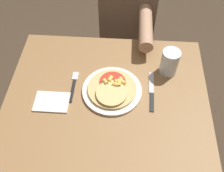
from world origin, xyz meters
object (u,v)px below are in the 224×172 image
object	(u,v)px
dining_table	(107,114)
knife	(152,92)
pizza	(112,89)
person_diner	(127,22)
fork	(74,85)
drinking_glass	(170,62)
plate	(112,90)

from	to	relation	value
dining_table	knife	bearing A→B (deg)	11.76
pizza	knife	xyz separation A→B (m)	(0.18, 0.01, -0.02)
knife	dining_table	bearing A→B (deg)	-168.24
pizza	person_diner	xyz separation A→B (m)	(0.05, 0.62, -0.13)
fork	dining_table	bearing A→B (deg)	-20.66
knife	drinking_glass	distance (m)	0.16
dining_table	pizza	distance (m)	0.17
pizza	drinking_glass	size ratio (longest dim) A/B	1.69
knife	drinking_glass	bearing A→B (deg)	58.92
fork	knife	distance (m)	0.36
knife	person_diner	distance (m)	0.63
drinking_glass	person_diner	xyz separation A→B (m)	(-0.20, 0.48, -0.17)
drinking_glass	plate	bearing A→B (deg)	-152.03
plate	person_diner	xyz separation A→B (m)	(0.05, 0.62, -0.11)
knife	fork	bearing A→B (deg)	177.19
fork	drinking_glass	size ratio (longest dim) A/B	1.35
pizza	plate	bearing A→B (deg)	113.81
plate	pizza	distance (m)	0.02
pizza	fork	distance (m)	0.18
dining_table	pizza	xyz separation A→B (m)	(0.02, 0.03, 0.17)
plate	fork	world-z (taller)	plate
drinking_glass	person_diner	size ratio (longest dim) A/B	0.11
dining_table	drinking_glass	world-z (taller)	drinking_glass
plate	person_diner	bearing A→B (deg)	85.02
plate	knife	world-z (taller)	plate
dining_table	drinking_glass	size ratio (longest dim) A/B	6.99
pizza	drinking_glass	xyz separation A→B (m)	(0.26, 0.14, 0.04)
plate	fork	distance (m)	0.18
dining_table	pizza	bearing A→B (deg)	53.76
person_diner	knife	bearing A→B (deg)	-78.37
pizza	person_diner	bearing A→B (deg)	85.18
dining_table	drinking_glass	xyz separation A→B (m)	(0.28, 0.17, 0.21)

